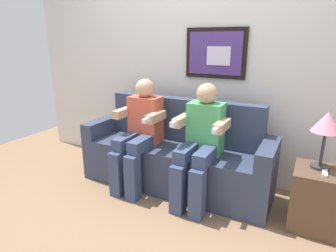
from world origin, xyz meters
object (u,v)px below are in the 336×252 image
Objects in this scene: person_on_left at (140,130)px; couch at (176,158)px; side_table_right at (318,199)px; person_on_right at (201,140)px; spare_remote_on_table at (325,173)px; table_lamp at (327,125)px.

couch is at bearing 27.04° from person_on_left.
side_table_right is at bearing -4.58° from couch.
couch is 0.47m from person_on_right.
spare_remote_on_table is (0.01, -0.06, 0.26)m from side_table_right.
person_on_right is (0.33, -0.17, 0.29)m from couch.
table_lamp reaches higher than side_table_right.
person_on_left is 2.41× the size of table_lamp.
person_on_left is 0.66m from person_on_right.
person_on_left is at bearing -176.12° from table_lamp.
person_on_left is 2.22× the size of side_table_right.
person_on_left is at bearing -152.96° from couch.
couch is 1.75× the size of person_on_left.
person_on_left is 1.00× the size of person_on_right.
side_table_right is 0.27m from spare_remote_on_table.
spare_remote_on_table is (1.01, -0.00, -0.10)m from person_on_right.
table_lamp is at bearing -2.49° from couch.
table_lamp is at bearing 113.94° from side_table_right.
person_on_right is at bearing 179.82° from spare_remote_on_table.
spare_remote_on_table reaches higher than side_table_right.
side_table_right is 0.61m from table_lamp.
table_lamp reaches higher than spare_remote_on_table.
spare_remote_on_table is (1.34, -0.17, 0.20)m from couch.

